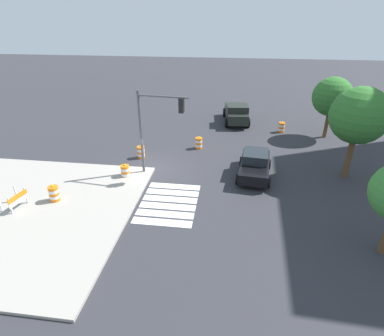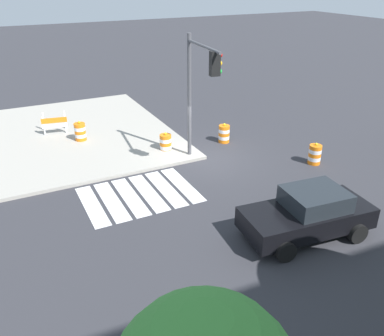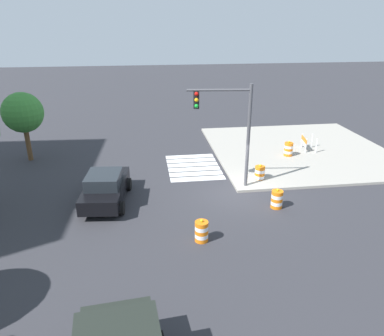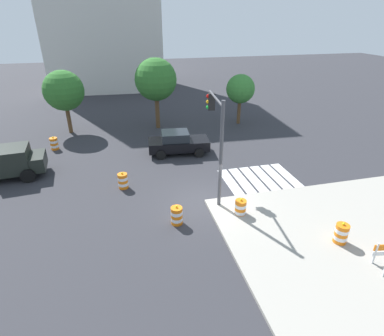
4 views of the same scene
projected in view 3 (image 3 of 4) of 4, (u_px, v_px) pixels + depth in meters
name	position (u px, v px, depth m)	size (l,w,h in m)	color
ground_plane	(237.00, 193.00, 19.36)	(120.00, 120.00, 0.00)	#2D2D33
sidewalk_corner	(299.00, 150.00, 25.59)	(12.00, 12.00, 0.15)	#9E998E
crosswalk_stripes	(193.00, 167.00, 22.80)	(4.35, 3.20, 0.02)	silver
sports_car	(105.00, 187.00, 18.13)	(4.46, 2.47, 1.63)	black
traffic_barrel_near_corner	(277.00, 199.00, 17.72)	(0.56, 0.56, 1.02)	orange
traffic_barrel_crosswalk_end	(260.00, 174.00, 20.67)	(0.56, 0.56, 1.02)	orange
traffic_barrel_median_far	(202.00, 231.00, 15.04)	(0.56, 0.56, 1.02)	orange
traffic_barrel_on_sidewalk	(288.00, 149.00, 24.13)	(0.56, 0.56, 1.02)	orange
construction_barricade	(306.00, 142.00, 25.18)	(1.35, 0.97, 1.00)	silver
traffic_light_pole	(227.00, 119.00, 18.47)	(0.57, 3.28, 5.50)	#4C4C51
street_tree_streetside_far	(23.00, 113.00, 22.80)	(2.53, 2.53, 4.44)	brown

